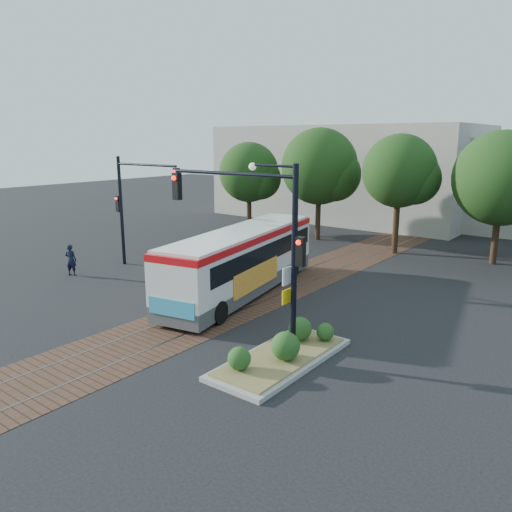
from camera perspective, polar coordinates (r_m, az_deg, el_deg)
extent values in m
plane|color=black|center=(19.82, -6.97, -7.25)|extent=(120.00, 120.00, 0.00)
cube|color=#513025|center=(22.66, 0.15, -4.48)|extent=(3.60, 40.00, 0.01)
cube|color=slate|center=(23.10, -1.33, -4.11)|extent=(0.06, 40.00, 0.01)
cube|color=slate|center=(22.23, 1.69, -4.82)|extent=(0.06, 40.00, 0.01)
cylinder|color=#382314|center=(37.60, -0.79, 4.86)|extent=(0.36, 0.36, 2.86)
sphere|color=#193511|center=(37.28, -0.80, 9.55)|extent=(4.40, 4.40, 4.40)
cylinder|color=#382314|center=(35.14, 7.09, 4.39)|extent=(0.36, 0.36, 3.12)
sphere|color=#193511|center=(34.78, 7.26, 10.12)|extent=(5.20, 5.20, 5.20)
cylinder|color=#382314|center=(31.79, 15.69, 3.31)|extent=(0.36, 0.36, 3.39)
sphere|color=#193511|center=(31.42, 16.07, 9.33)|extent=(4.40, 4.40, 4.40)
cylinder|color=#382314|center=(31.03, 25.65, 1.76)|extent=(0.36, 0.36, 2.86)
sphere|color=#193511|center=(30.61, 26.28, 7.97)|extent=(5.20, 5.20, 5.20)
cube|color=#ADA899|center=(46.33, 10.60, 9.42)|extent=(22.00, 12.00, 8.00)
cube|color=#464648|center=(22.89, -1.52, -3.01)|extent=(4.33, 11.14, 0.64)
cube|color=white|center=(22.58, -1.54, -0.13)|extent=(4.34, 11.14, 1.73)
cube|color=black|center=(22.76, -1.22, 0.67)|extent=(4.19, 10.08, 0.82)
cube|color=red|center=(22.37, -1.56, 2.36)|extent=(4.38, 11.15, 0.27)
cube|color=white|center=(22.34, -1.56, 2.81)|extent=(4.20, 10.77, 0.13)
cube|color=black|center=(18.13, -9.49, -2.49)|extent=(1.45, 0.39, 0.82)
cube|color=teal|center=(18.34, -9.65, -5.88)|extent=(1.97, 0.44, 0.64)
cube|color=orange|center=(21.41, 0.11, -2.38)|extent=(0.84, 4.02, 1.00)
cylinder|color=black|center=(20.27, -9.39, -5.49)|extent=(0.49, 0.95, 0.91)
cylinder|color=black|center=(19.17, -4.28, -6.45)|extent=(0.49, 0.95, 0.91)
cylinder|color=black|center=(26.32, 0.01, -0.94)|extent=(0.49, 0.95, 0.91)
cylinder|color=black|center=(25.48, 4.21, -1.46)|extent=(0.49, 0.95, 0.91)
cube|color=gray|center=(16.22, 2.89, -11.66)|extent=(2.20, 5.20, 0.15)
cube|color=olive|center=(16.17, 2.89, -11.29)|extent=(1.90, 4.80, 0.08)
sphere|color=#1E4719|center=(15.07, -1.92, -11.57)|extent=(0.70, 0.70, 0.70)
sphere|color=#1E4719|center=(15.67, 3.40, -10.18)|extent=(0.90, 0.90, 0.90)
sphere|color=#1E4719|center=(17.18, 5.05, -8.23)|extent=(0.80, 0.80, 0.80)
sphere|color=#1E4719|center=(17.28, 7.93, -8.53)|extent=(0.60, 0.60, 0.60)
cylinder|color=black|center=(15.17, 4.38, -0.86)|extent=(0.18, 0.18, 6.00)
cylinder|color=black|center=(16.26, -2.93, 9.39)|extent=(5.00, 0.12, 0.12)
cube|color=black|center=(18.02, -9.01, 7.87)|extent=(0.28, 0.22, 0.95)
sphere|color=#FF190C|center=(17.90, -9.38, 8.78)|extent=(0.18, 0.18, 0.18)
cube|color=black|center=(14.96, 5.11, 0.50)|extent=(0.26, 0.20, 0.90)
sphere|color=#FF190C|center=(14.79, 4.87, 1.54)|extent=(0.16, 0.16, 0.16)
cube|color=white|center=(15.27, 3.55, -2.31)|extent=(0.04, 0.45, 0.55)
cube|color=yellow|center=(15.46, 3.51, -4.63)|extent=(0.04, 0.45, 0.45)
cylinder|color=black|center=(15.19, 2.02, 10.26)|extent=(1.60, 0.08, 0.08)
sphere|color=silver|center=(15.67, -0.40, 10.18)|extent=(0.24, 0.24, 0.24)
cylinder|color=black|center=(28.66, -15.14, 4.95)|extent=(0.18, 0.18, 6.00)
cylinder|color=black|center=(26.66, -12.49, 10.13)|extent=(4.50, 0.12, 0.12)
cube|color=black|center=(25.02, -9.07, 8.83)|extent=(0.28, 0.22, 0.95)
sphere|color=#FF190C|center=(24.90, -9.33, 9.49)|extent=(0.18, 0.18, 0.18)
cube|color=black|center=(28.78, -15.46, 5.77)|extent=(0.26, 0.20, 0.90)
sphere|color=#FF190C|center=(28.67, -15.70, 6.33)|extent=(0.16, 0.16, 0.16)
imported|color=black|center=(27.45, -20.40, -0.41)|extent=(0.71, 0.63, 1.64)
imported|color=black|center=(29.44, -2.50, 0.79)|extent=(4.18, 2.62, 1.13)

